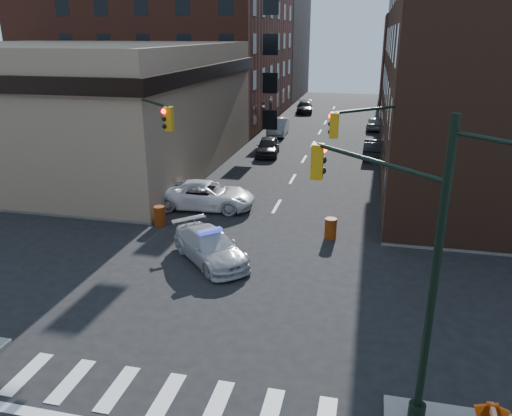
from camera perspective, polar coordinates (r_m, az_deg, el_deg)
The scene contains 26 objects.
ground at distance 20.62m, azimuth -2.87°, elevation -8.78°, with size 140.00×140.00×0.00m, color black.
sidewalk_nw at distance 58.33m, azimuth -16.21°, elevation 9.13°, with size 34.00×54.50×0.15m, color gray.
bank_building at distance 40.84m, azimuth -20.25°, elevation 10.89°, with size 22.00×22.00×9.00m, color #8C745C.
apartment_block at distance 62.14m, azimuth -10.00°, elevation 21.24°, with size 25.00×25.00×24.00m, color #58271B.
commercial_row_ne at distance 40.83m, azimuth 24.92°, elevation 13.85°, with size 14.00×34.00×14.00m, color #492A1D.
filler_nw at distance 82.22m, azimuth -1.97°, elevation 18.21°, with size 20.00×18.00×16.00m, color brown.
filler_ne at distance 76.07m, azimuth 20.48°, elevation 15.45°, with size 16.00×16.00×12.00m, color #58271B.
signal_pole_se at distance 13.02m, azimuth 16.20°, elevation -4.58°, with size 5.40×5.27×8.00m.
signal_pole_nw at distance 25.84m, azimuth -12.43°, elevation 6.91°, with size 3.58×3.67×8.00m.
signal_pole_ne at distance 23.45m, azimuth 14.56°, elevation 5.48°, with size 3.67×3.58×8.00m.
tree_ne_near at distance 43.97m, azimuth 16.30°, elevation 10.49°, with size 3.00×3.00×4.85m.
tree_ne_far at distance 51.89m, azimuth 15.91°, elevation 11.79°, with size 3.00×3.00×4.85m.
police_car at distance 22.44m, azimuth -5.25°, elevation -4.42°, with size 1.97×4.84×1.40m, color #B8B8BC.
pickup at distance 29.23m, azimuth -5.70°, elevation 1.48°, with size 2.60×5.64×1.57m, color white.
parked_car_wnear at distance 42.00m, azimuth 1.36°, elevation 7.06°, with size 1.76×4.39×1.49m, color black.
parked_car_wfar at distance 50.57m, azimuth 2.56°, elevation 9.24°, with size 1.72×4.93×1.62m, color #9B9EA3.
parked_car_wdeep at distance 65.32m, azimuth 5.57°, elevation 11.39°, with size 1.97×4.84×1.41m, color black.
parked_car_enear at distance 42.39m, azimuth 13.36°, elevation 6.67°, with size 1.61×4.60×1.52m, color black.
parked_car_efar at distance 54.97m, azimuth 13.44°, elevation 9.44°, with size 1.65×4.09×1.39m, color gray.
pedestrian_a at distance 31.55m, azimuth -16.61°, elevation 2.44°, with size 0.59×0.39×1.63m, color black.
pedestrian_b at distance 29.53m, azimuth -18.46°, elevation 1.03°, with size 0.76×0.59×1.55m, color black.
pedestrian_c at distance 29.04m, azimuth -18.17°, elevation 0.84°, with size 0.95×0.40×1.63m, color #202630.
barrel_road at distance 25.11m, azimuth 8.52°, elevation -2.33°, with size 0.59×0.59×1.05m, color red.
barrel_bank at distance 26.98m, azimuth -10.94°, elevation -0.90°, with size 0.59×0.59×1.06m, color orange.
barricade_nw_a at distance 29.42m, azimuth -17.48°, elevation 0.31°, with size 1.08×0.54×0.81m, color #CD6209, non-canonical shape.
barricade_nw_b at distance 29.06m, azimuth -16.01°, elevation 0.30°, with size 1.17×0.59×0.88m, color #CD4D09, non-canonical shape.
Camera 1 is at (5.07, -17.45, 9.74)m, focal length 35.00 mm.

